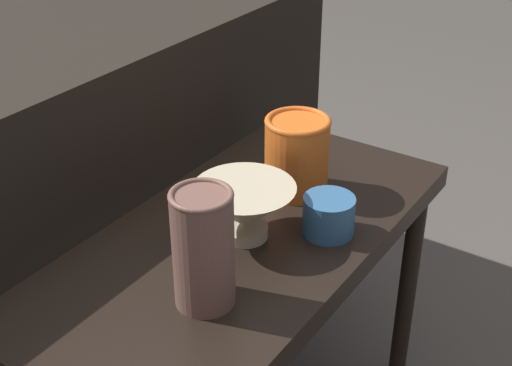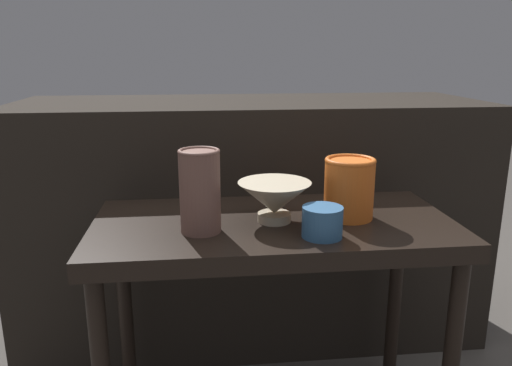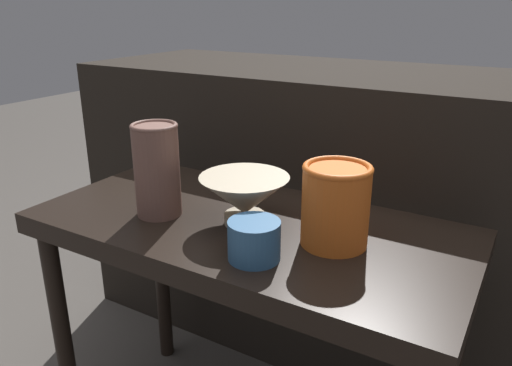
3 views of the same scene
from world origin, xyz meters
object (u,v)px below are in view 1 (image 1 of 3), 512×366
Objects in this scene: vase_colorful_right at (299,154)px; cup at (329,215)px; bowl at (244,209)px; vase_textured_left at (203,248)px.

vase_colorful_right is 1.66× the size of cup.
vase_colorful_right is 0.14m from cup.
vase_colorful_right is (0.17, 0.00, 0.02)m from bowl.
bowl is at bearing 15.81° from vase_textured_left.
vase_textured_left is 2.11× the size of cup.
bowl is 1.95× the size of cup.
vase_textured_left is at bearing -164.19° from bowl.
cup is (-0.09, -0.11, -0.04)m from vase_colorful_right.
bowl is 0.17m from vase_textured_left.
cup is (0.08, -0.10, -0.02)m from bowl.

